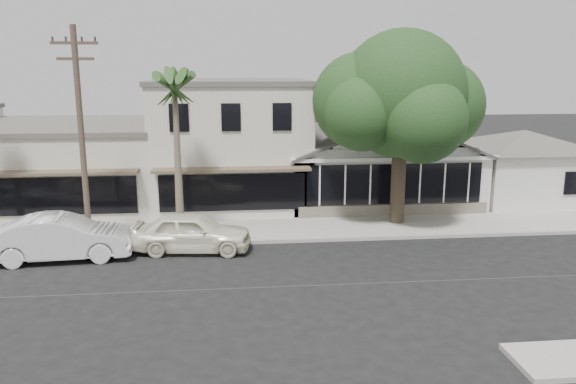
{
  "coord_description": "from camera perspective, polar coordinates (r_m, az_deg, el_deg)",
  "views": [
    {
      "loc": [
        -3.01,
        -18.02,
        7.33
      ],
      "look_at": [
        -0.57,
        6.0,
        2.0
      ],
      "focal_mm": 35.0,
      "sensor_mm": 36.0,
      "label": 1
    }
  ],
  "objects": [
    {
      "name": "utility_pole",
      "position": [
        24.11,
        -20.26,
        5.63
      ],
      "size": [
        1.8,
        0.24,
        9.0
      ],
      "color": "brown",
      "rests_on": "ground"
    },
    {
      "name": "car_1",
      "position": [
        23.64,
        -22.01,
        -4.32
      ],
      "size": [
        5.49,
        2.29,
        1.77
      ],
      "primitive_type": "imported",
      "rotation": [
        0.0,
        0.0,
        1.65
      ],
      "color": "white",
      "rests_on": "ground"
    },
    {
      "name": "row_building_near",
      "position": [
        31.78,
        -5.77,
        5.01
      ],
      "size": [
        8.0,
        10.0,
        6.5
      ],
      "primitive_type": "cube",
      "color": "silver",
      "rests_on": "ground"
    },
    {
      "name": "palm_east",
      "position": [
        24.13,
        -11.46,
        10.5
      ],
      "size": [
        3.21,
        3.21,
        7.75
      ],
      "color": "#726651",
      "rests_on": "ground"
    },
    {
      "name": "car_0",
      "position": [
        23.22,
        -9.72,
        -4.04
      ],
      "size": [
        4.95,
        2.4,
        1.63
      ],
      "primitive_type": "imported",
      "rotation": [
        0.0,
        0.0,
        1.47
      ],
      "color": "white",
      "rests_on": "ground"
    },
    {
      "name": "sidewalk_north",
      "position": [
        26.29,
        -16.56,
        -4.11
      ],
      "size": [
        90.0,
        3.5,
        0.15
      ],
      "primitive_type": "cube",
      "color": "#9E9991",
      "rests_on": "ground"
    },
    {
      "name": "row_building_midnear",
      "position": [
        33.19,
        -21.47,
        2.51
      ],
      "size": [
        10.0,
        10.0,
        4.2
      ],
      "primitive_type": "cube",
      "color": "beige",
      "rests_on": "ground"
    },
    {
      "name": "corner_shop",
      "position": [
        31.88,
        8.83,
        3.79
      ],
      "size": [
        10.4,
        8.6,
        5.1
      ],
      "color": "white",
      "rests_on": "ground"
    },
    {
      "name": "shade_tree",
      "position": [
        26.69,
        11.17,
        9.37
      ],
      "size": [
        8.22,
        7.43,
        9.12
      ],
      "rotation": [
        0.0,
        0.0,
        0.09
      ],
      "color": "#443829",
      "rests_on": "ground"
    },
    {
      "name": "ground",
      "position": [
        19.69,
        3.46,
        -9.45
      ],
      "size": [
        140.0,
        140.0,
        0.0
      ],
      "primitive_type": "plane",
      "color": "black",
      "rests_on": "ground"
    },
    {
      "name": "side_cottage",
      "position": [
        34.18,
        22.61,
        1.66
      ],
      "size": [
        6.0,
        6.0,
        3.0
      ],
      "primitive_type": "cube",
      "color": "white",
      "rests_on": "ground"
    }
  ]
}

